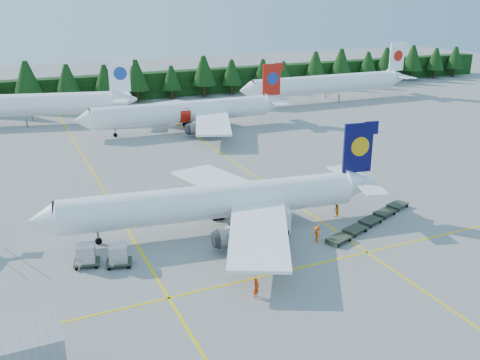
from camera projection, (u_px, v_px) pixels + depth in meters
name	position (u px, v px, depth m)	size (l,w,h in m)	color
ground	(283.00, 239.00, 54.70)	(320.00, 320.00, 0.00)	gray
taxi_stripe_a	(107.00, 195.00, 66.47)	(0.25, 120.00, 0.01)	yellow
taxi_stripe_b	(252.00, 174.00, 74.23)	(0.25, 120.00, 0.01)	yellow
taxi_stripe_cross	(314.00, 265.00, 49.54)	(80.00, 0.25, 0.01)	yellow
treeline_hedge	(114.00, 88.00, 124.23)	(220.00, 4.00, 6.00)	black
airliner_navy	(205.00, 203.00, 55.50)	(36.13, 29.55, 10.54)	white
airliner_red	(179.00, 112.00, 96.63)	(38.56, 31.71, 11.21)	white
airliner_far_left	(9.00, 105.00, 100.52)	(41.63, 13.52, 12.32)	white
airliner_far_right	(320.00, 84.00, 122.67)	(43.42, 4.83, 12.63)	white
service_truck	(265.00, 222.00, 55.78)	(5.56, 3.67, 2.53)	white
dolly_train	(370.00, 220.00, 58.10)	(14.36, 7.11, 0.15)	#343A2A
uld_pair	(102.00, 254.00, 48.93)	(5.36, 3.50, 1.77)	#343A2A
crew_a	(256.00, 288.00, 43.92)	(0.64, 0.42, 1.76)	red
crew_b	(336.00, 209.00, 59.98)	(0.81, 0.63, 1.68)	orange
crew_c	(317.00, 234.00, 53.90)	(0.69, 0.47, 1.66)	#FF4D05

